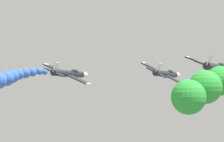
% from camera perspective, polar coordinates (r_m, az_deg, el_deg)
% --- Properties ---
extents(airplane_lead, '(8.69, 10.35, 4.64)m').
position_cam_1_polar(airplane_lead, '(94.13, 5.85, -0.30)').
color(airplane_lead, '#23282D').
extents(airplane_left_inner, '(8.99, 10.35, 3.94)m').
position_cam_1_polar(airplane_left_inner, '(90.68, -4.72, -0.27)').
color(airplane_left_inner, '#23282D').
extents(smoke_trail_left_inner, '(2.70, 13.79, 3.46)m').
position_cam_1_polar(smoke_trail_left_inner, '(77.51, -10.72, -0.63)').
color(smoke_trail_left_inner, blue).
extents(airplane_right_inner, '(9.00, 10.35, 3.90)m').
position_cam_1_polar(airplane_right_inner, '(77.95, 11.27, 0.38)').
color(airplane_right_inner, '#23282D').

